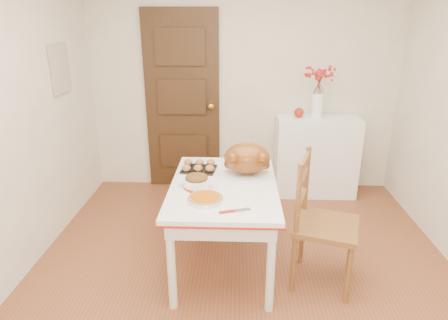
{
  "coord_description": "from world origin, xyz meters",
  "views": [
    {
      "loc": [
        -0.06,
        -2.44,
        1.95
      ],
      "look_at": [
        -0.16,
        0.37,
        0.91
      ],
      "focal_mm": 31.04,
      "sensor_mm": 36.0,
      "label": 1
    }
  ],
  "objects_px": {
    "kitchen_table": "(224,225)",
    "pumpkin_pie": "(205,198)",
    "turkey_platter": "(247,160)",
    "chair_oak": "(327,223)",
    "sideboard": "(316,156)"
  },
  "relations": [
    {
      "from": "kitchen_table",
      "to": "pumpkin_pie",
      "type": "bearing_deg",
      "value": -111.06
    },
    {
      "from": "kitchen_table",
      "to": "pumpkin_pie",
      "type": "height_order",
      "value": "pumpkin_pie"
    },
    {
      "from": "kitchen_table",
      "to": "turkey_platter",
      "type": "xyz_separation_m",
      "value": [
        0.18,
        0.17,
        0.5
      ]
    },
    {
      "from": "chair_oak",
      "to": "sideboard",
      "type": "bearing_deg",
      "value": 9.74
    },
    {
      "from": "chair_oak",
      "to": "pumpkin_pie",
      "type": "height_order",
      "value": "chair_oak"
    },
    {
      "from": "pumpkin_pie",
      "to": "kitchen_table",
      "type": "bearing_deg",
      "value": 68.94
    },
    {
      "from": "sideboard",
      "to": "pumpkin_pie",
      "type": "height_order",
      "value": "sideboard"
    },
    {
      "from": "turkey_platter",
      "to": "chair_oak",
      "type": "bearing_deg",
      "value": -12.13
    },
    {
      "from": "sideboard",
      "to": "kitchen_table",
      "type": "relative_size",
      "value": 0.74
    },
    {
      "from": "turkey_platter",
      "to": "pumpkin_pie",
      "type": "height_order",
      "value": "turkey_platter"
    },
    {
      "from": "sideboard",
      "to": "turkey_platter",
      "type": "distance_m",
      "value": 1.58
    },
    {
      "from": "kitchen_table",
      "to": "chair_oak",
      "type": "relative_size",
      "value": 1.19
    },
    {
      "from": "kitchen_table",
      "to": "turkey_platter",
      "type": "distance_m",
      "value": 0.56
    },
    {
      "from": "sideboard",
      "to": "pumpkin_pie",
      "type": "distance_m",
      "value": 2.11
    },
    {
      "from": "sideboard",
      "to": "kitchen_table",
      "type": "distance_m",
      "value": 1.77
    }
  ]
}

